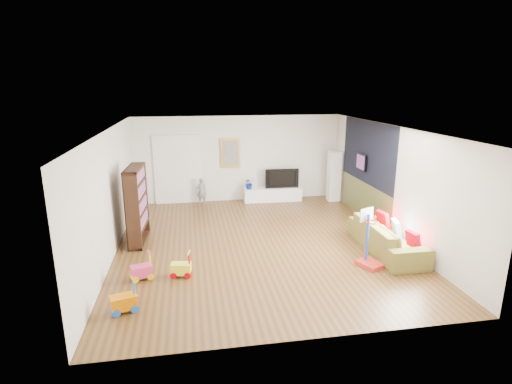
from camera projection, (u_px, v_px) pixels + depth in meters
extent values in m
cube|color=brown|center=(259.00, 243.00, 9.43)|extent=(6.50, 7.50, 0.00)
cube|color=white|center=(259.00, 128.00, 8.73)|extent=(6.50, 7.50, 0.00)
cube|color=silver|center=(238.00, 159.00, 12.65)|extent=(6.50, 0.00, 2.70)
cube|color=silver|center=(307.00, 255.00, 5.51)|extent=(6.50, 0.00, 2.70)
cube|color=white|center=(110.00, 194.00, 8.55)|extent=(0.00, 7.50, 2.70)
cube|color=silver|center=(392.00, 182.00, 9.61)|extent=(0.00, 7.50, 2.70)
cube|color=black|center=(367.00, 152.00, 10.81)|extent=(0.01, 3.20, 1.70)
cube|color=brown|center=(364.00, 200.00, 11.16)|extent=(0.01, 3.20, 1.00)
cube|color=white|center=(178.00, 170.00, 12.38)|extent=(1.45, 0.06, 2.10)
cube|color=gold|center=(230.00, 153.00, 12.52)|extent=(0.62, 0.06, 0.92)
cube|color=#7F3F8C|center=(361.00, 162.00, 11.07)|extent=(0.04, 0.56, 0.46)
cube|color=white|center=(272.00, 194.00, 12.84)|extent=(1.85, 0.49, 0.43)
cube|color=white|center=(334.00, 176.00, 12.74)|extent=(0.39, 0.39, 1.59)
cube|color=black|center=(137.00, 205.00, 9.32)|extent=(0.40, 1.25, 1.81)
imported|color=olive|center=(387.00, 237.00, 8.90)|extent=(0.92, 2.30, 0.67)
cube|color=red|center=(372.00, 239.00, 8.09)|extent=(0.59, 0.63, 1.21)
cube|color=#F9F932|center=(181.00, 264.00, 7.75)|extent=(0.41, 0.30, 0.51)
cube|color=orange|center=(123.00, 297.00, 6.52)|extent=(0.47, 0.36, 0.55)
cube|color=#DF386E|center=(141.00, 267.00, 7.63)|extent=(0.45, 0.35, 0.53)
imported|color=gray|center=(202.00, 191.00, 12.41)|extent=(0.32, 0.22, 0.83)
imported|color=black|center=(281.00, 178.00, 12.78)|extent=(1.08, 0.19, 0.62)
imported|color=navy|center=(249.00, 183.00, 12.59)|extent=(0.40, 0.37, 0.38)
cube|color=#AA0116|center=(413.00, 239.00, 8.26)|extent=(0.14, 0.36, 0.35)
cube|color=white|center=(397.00, 229.00, 8.85)|extent=(0.21, 0.42, 0.40)
cube|color=#CD000B|center=(383.00, 219.00, 9.49)|extent=(0.15, 0.40, 0.39)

